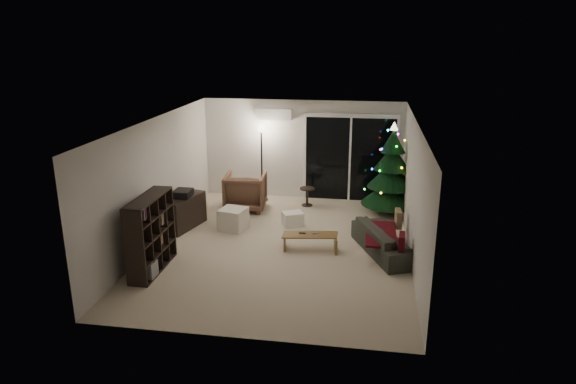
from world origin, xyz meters
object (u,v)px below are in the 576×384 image
(bookshelf, at_px, (142,233))
(armchair, at_px, (245,192))
(media_cabinet, at_px, (184,212))
(coffee_table, at_px, (310,242))
(sofa, at_px, (386,240))
(christmas_tree, at_px, (392,169))

(bookshelf, xyz_separation_m, armchair, (1.03, 3.49, -0.24))
(media_cabinet, xyz_separation_m, coffee_table, (2.84, -0.80, -0.18))
(armchair, relative_size, sofa, 0.53)
(sofa, xyz_separation_m, christmas_tree, (0.14, 2.31, 0.82))
(sofa, distance_m, christmas_tree, 2.46)
(bookshelf, height_order, media_cabinet, bookshelf)
(sofa, distance_m, coffee_table, 1.46)
(bookshelf, distance_m, coffee_table, 3.17)
(armchair, bearing_deg, christmas_tree, 178.72)
(bookshelf, xyz_separation_m, media_cabinet, (0.00, 2.09, -0.33))
(media_cabinet, bearing_deg, bookshelf, -75.63)
(bookshelf, bearing_deg, christmas_tree, 23.78)
(armchair, bearing_deg, coffee_table, 124.78)
(armchair, relative_size, christmas_tree, 0.45)
(media_cabinet, relative_size, coffee_table, 1.06)
(armchair, distance_m, sofa, 3.89)
(media_cabinet, xyz_separation_m, christmas_tree, (4.44, 1.61, 0.73))
(armchair, xyz_separation_m, christmas_tree, (3.41, 0.21, 0.64))
(sofa, height_order, christmas_tree, christmas_tree)
(bookshelf, relative_size, armchair, 1.41)
(bookshelf, relative_size, media_cabinet, 1.21)
(coffee_table, bearing_deg, bookshelf, -163.86)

